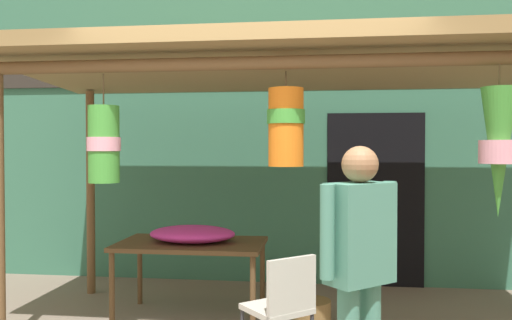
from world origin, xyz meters
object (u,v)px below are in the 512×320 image
Objects in this scene: wicker_basket_by_table at (311,312)px; flower_heap_on_table at (194,234)px; folding_chair at (283,302)px; display_table at (191,249)px; passerby_at_right at (360,257)px.

flower_heap_on_table is at bearing 179.12° from wicker_basket_by_table.
wicker_basket_by_table is at bearing -0.88° from flower_heap_on_table.
display_table is at bearing 130.74° from folding_chair.
passerby_at_right is at bearing -48.84° from flower_heap_on_table.
folding_chair is 1.15m from wicker_basket_by_table.
folding_chair is (0.92, -1.09, -0.29)m from flower_heap_on_table.
passerby_at_right is (0.32, -1.60, 0.84)m from wicker_basket_by_table.
folding_chair is (0.95, -1.10, -0.14)m from display_table.
folding_chair is at bearing 133.09° from passerby_at_right.
passerby_at_right is (1.44, -1.63, 0.30)m from display_table.
passerby_at_right reaches higher than folding_chair.
display_table reaches higher than wicker_basket_by_table.
wicker_basket_by_table is (1.12, -0.03, -0.54)m from display_table.
flower_heap_on_table is at bearing 131.16° from passerby_at_right.
flower_heap_on_table is at bearing -22.27° from display_table.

